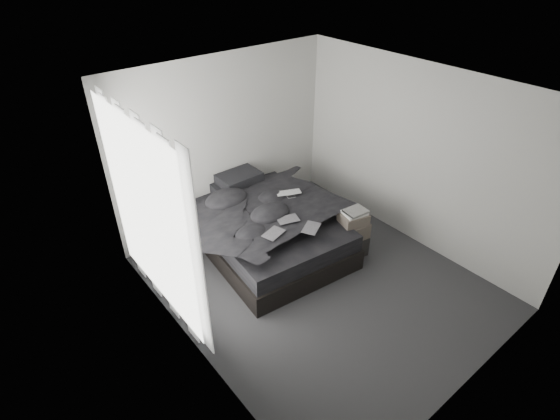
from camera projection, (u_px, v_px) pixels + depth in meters
floor at (317, 282)px, 5.85m from camera, size 3.60×4.20×0.01m
ceiling at (329, 91)px, 4.43m from camera, size 3.60×4.20×0.01m
wall_back at (225, 142)px, 6.51m from camera, size 3.60×0.01×2.60m
wall_front at (491, 299)px, 3.77m from camera, size 3.60×0.01×2.60m
wall_left at (187, 262)px, 4.19m from camera, size 0.01×4.20×2.60m
wall_right at (416, 157)px, 6.09m from camera, size 0.01×4.20×2.60m
window_left at (148, 216)px, 4.76m from camera, size 0.02×2.00×2.30m
curtain_left at (153, 220)px, 4.83m from camera, size 0.06×2.12×2.48m
bed at (268, 239)px, 6.40m from camera, size 1.93×2.42×0.31m
mattress at (268, 224)px, 6.25m from camera, size 1.86×2.35×0.24m
duvet at (269, 211)px, 6.08m from camera, size 1.86×2.09×0.26m
pillow_lower at (235, 187)px, 6.74m from camera, size 0.72×0.53×0.15m
pillow_upper at (239, 178)px, 6.68m from camera, size 0.64×0.44×0.14m
laptop at (290, 190)px, 6.27m from camera, size 0.42×0.36×0.03m
comic_a at (274, 228)px, 5.49m from camera, size 0.33×0.26×0.01m
comic_b at (288, 214)px, 5.76m from camera, size 0.33×0.27×0.01m
comic_c at (312, 222)px, 5.59m from camera, size 0.34×0.30×0.01m
side_stand at (170, 238)px, 6.04m from camera, size 0.52×0.52×0.77m
papers at (167, 215)px, 5.82m from camera, size 0.32×0.26×0.02m
floor_books at (190, 297)px, 5.51m from camera, size 0.19×0.24×0.15m
box_lower at (351, 245)px, 6.29m from camera, size 0.46×0.40×0.30m
box_mid at (354, 230)px, 6.14m from camera, size 0.42×0.35×0.23m
box_upper at (353, 219)px, 6.03m from camera, size 0.43×0.38×0.16m
art_book_white at (355, 213)px, 5.99m from camera, size 0.35×0.31×0.03m
art_book_snake at (356, 211)px, 5.97m from camera, size 0.32×0.27×0.03m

